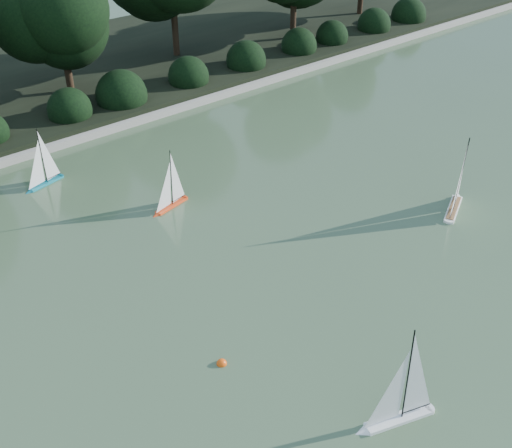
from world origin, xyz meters
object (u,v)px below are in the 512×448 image
object	(u,v)px
sailboat_white_b	(456,196)
sailboat_teal	(42,177)
race_buoy	(222,364)
sailboat_white_a	(395,409)
sailboat_orange	(168,199)

from	to	relation	value
sailboat_white_b	sailboat_teal	bearing A→B (deg)	134.19
sailboat_white_b	sailboat_teal	size ratio (longest dim) A/B	1.28
sailboat_white_b	race_buoy	size ratio (longest dim) A/B	11.32
sailboat_white_a	sailboat_white_b	size ratio (longest dim) A/B	0.94
sailboat_orange	race_buoy	size ratio (longest dim) A/B	8.75
sailboat_orange	race_buoy	world-z (taller)	sailboat_orange
sailboat_white_a	sailboat_orange	xyz separation A→B (m)	(0.70, 6.58, -0.05)
sailboat_white_a	sailboat_orange	size ratio (longest dim) A/B	1.22
sailboat_white_b	sailboat_teal	xyz separation A→B (m)	(-6.17, 6.35, -0.06)
sailboat_white_a	race_buoy	world-z (taller)	sailboat_white_a
sailboat_orange	sailboat_teal	world-z (taller)	sailboat_teal
sailboat_white_b	sailboat_white_a	bearing A→B (deg)	-152.06
sailboat_white_a	sailboat_white_b	distance (m)	5.95
sailboat_teal	race_buoy	size ratio (longest dim) A/B	8.86
sailboat_white_b	race_buoy	world-z (taller)	sailboat_white_b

